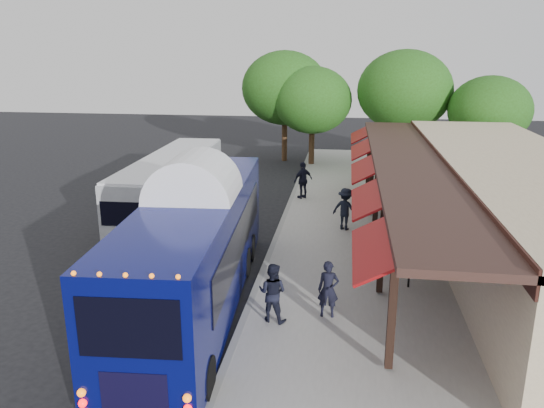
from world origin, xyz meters
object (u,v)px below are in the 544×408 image
at_px(city_bus, 172,184).
at_px(sign_board, 410,264).
at_px(ped_a, 328,289).
at_px(ped_d, 345,209).
at_px(coach_bus, 196,244).
at_px(ped_b, 272,292).
at_px(ped_c, 303,180).

relative_size(city_bus, sign_board, 9.30).
distance_m(ped_a, sign_board, 3.25).
distance_m(ped_d, sign_board, 5.65).
bearing_deg(coach_bus, ped_b, -23.57).
bearing_deg(sign_board, city_bus, 151.94).
height_order(ped_a, sign_board, ped_a).
xyz_separation_m(ped_b, sign_board, (3.86, 2.66, -0.07)).
xyz_separation_m(coach_bus, sign_board, (6.14, 1.82, -1.02)).
xyz_separation_m(ped_a, ped_d, (0.39, 7.48, 0.07)).
distance_m(coach_bus, ped_d, 8.27).
bearing_deg(ped_d, ped_b, 100.98).
relative_size(ped_a, ped_c, 0.87).
bearing_deg(coach_bus, city_bus, 109.42).
bearing_deg(coach_bus, ped_c, 76.55).
bearing_deg(coach_bus, ped_d, 56.29).
bearing_deg(ped_c, city_bus, -9.78).
distance_m(ped_a, ped_d, 7.49).
bearing_deg(sign_board, ped_c, 118.25).
height_order(ped_d, sign_board, ped_d).
relative_size(city_bus, ped_d, 5.95).
height_order(ped_c, ped_d, ped_c).
height_order(coach_bus, sign_board, coach_bus).
relative_size(ped_d, sign_board, 1.56).
xyz_separation_m(ped_d, sign_board, (2.00, -5.28, -0.11)).
distance_m(city_bus, sign_board, 11.55).
relative_size(city_bus, ped_c, 5.64).
relative_size(ped_a, sign_board, 1.43).
xyz_separation_m(coach_bus, ped_d, (4.14, 7.10, -0.91)).
bearing_deg(ped_c, ped_d, 73.38).
xyz_separation_m(city_bus, ped_d, (7.60, -1.11, -0.50)).
bearing_deg(sign_board, ped_d, 116.30).
height_order(ped_a, ped_b, ped_b).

